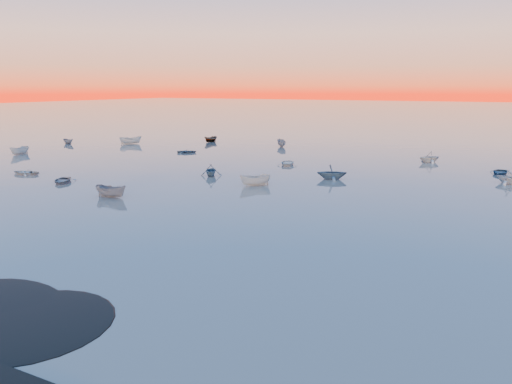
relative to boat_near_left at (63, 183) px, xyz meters
The scene contains 4 objects.
ground 77.33m from the boat_near_left, 69.92° to the left, with size 600.00×600.00×0.00m, color slate.
moored_fleet 36.90m from the boat_near_left, 44.00° to the left, with size 124.00×58.00×1.20m, color #BBBCB7, non-canonical shape.
boat_near_left is the anchor object (origin of this frame).
boat_near_center 11.57m from the boat_near_left, 16.92° to the right, with size 3.85×1.63×1.33m, color slate.
Camera 1 is at (22.14, -15.11, 11.60)m, focal length 35.00 mm.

